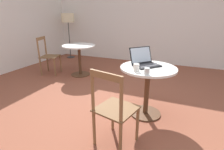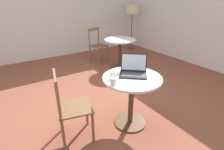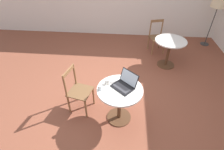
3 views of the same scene
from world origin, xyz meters
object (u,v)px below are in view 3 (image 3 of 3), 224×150
chair_mid_back (157,37)px  mug (107,82)px  chair_near_left (78,91)px  laptop (125,84)px  mouse (134,81)px  drinking_glass (100,88)px  cafe_table_mid (170,47)px  floor_lamp (219,4)px  cafe_table_near (120,97)px

chair_mid_back → mug: size_ratio=8.02×
chair_near_left → laptop: laptop is taller
mouse → drinking_glass: drinking_glass is taller
mouse → mug: mug is taller
cafe_table_mid → mouse: mouse is taller
mouse → mug: (-0.46, -0.10, 0.03)m
floor_lamp → mug: bearing=-132.5°
cafe_table_near → chair_near_left: bearing=166.5°
laptop → mug: bearing=172.0°
laptop → drinking_glass: laptop is taller
chair_mid_back → drinking_glass: 3.04m
laptop → mouse: size_ratio=4.87×
chair_near_left → mouse: 1.08m
cafe_table_mid → drinking_glass: (-1.51, -1.96, 0.22)m
floor_lamp → mouse: 3.91m
drinking_glass → mug: bearing=57.8°
cafe_table_near → mug: bearing=153.8°
chair_near_left → chair_mid_back: size_ratio=1.00×
cafe_table_near → chair_near_left: (-0.81, 0.19, -0.11)m
drinking_glass → mouse: bearing=25.1°
cafe_table_mid → cafe_table_near: bearing=-121.7°
cafe_table_mid → chair_mid_back: 0.81m
floor_lamp → mug: (-2.88, -3.14, -0.49)m
cafe_table_near → floor_lamp: (2.65, 3.25, 0.72)m
mouse → drinking_glass: bearing=-154.9°
chair_mid_back → floor_lamp: size_ratio=0.63×
mug → laptop: bearing=-8.0°
laptop → cafe_table_mid: bearing=59.0°
mouse → mug: bearing=-167.3°
chair_mid_back → laptop: size_ratio=1.91×
chair_near_left → mug: bearing=-7.9°
chair_near_left → floor_lamp: 4.69m
chair_mid_back → mouse: bearing=-106.4°
mouse → drinking_glass: (-0.56, -0.26, 0.03)m
chair_mid_back → mouse: size_ratio=9.29×
cafe_table_mid → mouse: 1.96m
cafe_table_near → chair_near_left: 0.84m
chair_near_left → cafe_table_mid: bearing=40.9°
cafe_table_near → laptop: 0.25m
cafe_table_mid → laptop: (-1.11, -1.85, 0.23)m
cafe_table_mid → chair_near_left: size_ratio=0.85×
laptop → drinking_glass: (-0.40, -0.12, -0.01)m
mug → cafe_table_mid: bearing=51.9°
cafe_table_near → drinking_glass: bearing=-172.0°
cafe_table_near → cafe_table_mid: (1.18, 1.92, 0.00)m
cafe_table_mid → mug: bearing=-128.1°
cafe_table_near → chair_mid_back: size_ratio=0.85×
cafe_table_near → floor_lamp: size_ratio=0.53×
chair_mid_back → drinking_glass: size_ratio=10.72×
laptop → floor_lamp: bearing=51.0°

